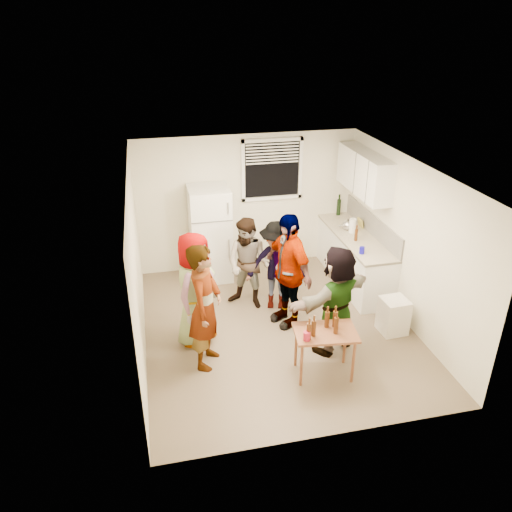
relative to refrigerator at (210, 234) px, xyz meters
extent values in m
cube|color=white|center=(0.00, 0.00, 0.00)|extent=(0.70, 0.70, 1.70)
cube|color=white|center=(2.45, -0.73, -0.42)|extent=(0.60, 2.20, 0.86)
cube|color=#C3B69B|center=(2.45, -0.73, 0.03)|extent=(0.64, 2.22, 0.04)
cube|color=#B1ABA3|center=(2.74, -0.73, 0.23)|extent=(0.03, 2.20, 0.36)
cube|color=white|center=(2.58, -0.53, 1.10)|extent=(0.34, 1.60, 0.70)
cylinder|color=white|center=(2.43, -0.59, 0.05)|extent=(0.12, 0.12, 0.25)
cylinder|color=black|center=(2.50, 0.26, 0.05)|extent=(0.08, 0.08, 0.30)
cylinder|color=#47230C|center=(2.35, -0.94, 0.05)|extent=(0.05, 0.05, 0.21)
cylinder|color=#110BA4|center=(2.25, -1.43, 0.05)|extent=(0.08, 0.08, 0.11)
cube|color=gold|center=(2.67, -0.38, 0.13)|extent=(0.02, 0.19, 0.16)
cube|color=silver|center=(2.42, -2.35, -0.60)|extent=(0.40, 0.40, 0.55)
cylinder|color=#47230C|center=(0.88, -3.12, -0.17)|extent=(0.06, 0.06, 0.22)
cylinder|color=#AB1A32|center=(0.77, -3.19, -0.17)|extent=(0.09, 0.09, 0.12)
imported|color=gray|center=(-0.48, -1.94, -0.85)|extent=(1.90, 1.61, 0.55)
imported|color=#141933|center=(-0.41, -2.48, -0.85)|extent=(1.90, 1.30, 0.43)
imported|color=brown|center=(0.45, -1.13, -0.85)|extent=(1.49, 1.67, 0.58)
imported|color=#3D3D42|center=(0.88, -1.27, -0.85)|extent=(1.37, 1.72, 0.56)
imported|color=black|center=(0.93, -1.74, -0.85)|extent=(2.06, 1.61, 0.44)
imported|color=#CE6144|center=(1.40, -2.55, -0.85)|extent=(2.04, 2.09, 0.47)
camera|label=1|loc=(-0.98, -8.09, 3.51)|focal=35.00mm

